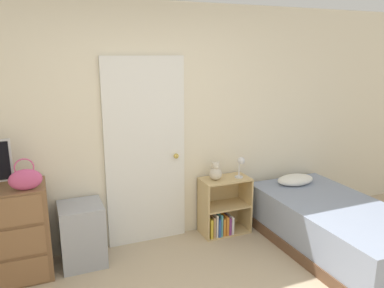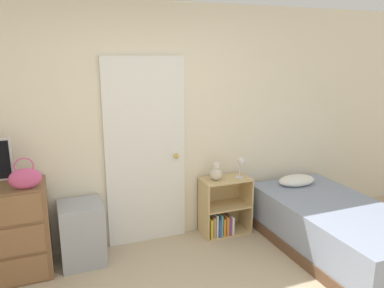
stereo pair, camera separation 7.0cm
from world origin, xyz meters
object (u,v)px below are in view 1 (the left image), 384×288
bookshelf (222,212)px  teddy_bear (216,172)px  handbag (25,179)px  bed (335,227)px  storage_bin (82,234)px  desk_lamp (241,163)px

bookshelf → teddy_bear: 0.50m
handbag → bed: bearing=-11.6°
storage_bin → desk_lamp: desk_lamp is taller
handbag → bookshelf: handbag is taller
teddy_bear → desk_lamp: desk_lamp is taller
bed → teddy_bear: bearing=141.4°
bookshelf → desk_lamp: size_ratio=2.70×
handbag → desk_lamp: 2.23m
storage_bin → teddy_bear: 1.54m
bookshelf → bed: 1.23m
storage_bin → teddy_bear: bearing=2.0°
desk_lamp → bed: size_ratio=0.12×
handbag → desk_lamp: size_ratio=1.17×
storage_bin → desk_lamp: 1.84m
bookshelf → teddy_bear: (-0.09, -0.00, 0.50)m
storage_bin → bookshelf: 1.56m
storage_bin → handbag: bearing=-161.2°
desk_lamp → bed: 1.19m
handbag → storage_bin: (0.45, 0.15, -0.68)m
handbag → storage_bin: size_ratio=0.46×
teddy_bear → storage_bin: bearing=-178.0°
storage_bin → bookshelf: bookshelf is taller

